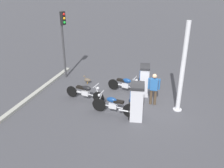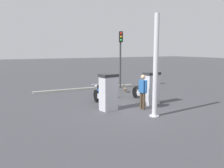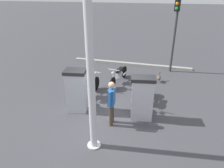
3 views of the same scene
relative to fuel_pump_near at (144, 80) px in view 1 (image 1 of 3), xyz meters
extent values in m
plane|color=#424247|center=(-0.03, 1.20, -0.81)|extent=(120.00, 120.00, 0.00)
cube|color=silver|center=(0.00, 0.00, -0.07)|extent=(0.54, 0.79, 1.48)
cube|color=#1E478C|center=(0.23, 0.03, 0.25)|extent=(0.10, 0.52, 0.32)
cube|color=#262628|center=(0.00, 0.00, 0.73)|extent=(0.59, 0.87, 0.12)
cylinder|color=black|center=(0.24, 0.25, -0.30)|extent=(0.05, 0.05, 0.96)
cube|color=silver|center=(0.00, 2.40, -0.06)|extent=(0.61, 0.76, 1.52)
cube|color=#1E478C|center=(0.27, 2.44, 0.28)|extent=(0.09, 0.49, 0.32)
cube|color=#262628|center=(0.00, 2.40, 0.76)|extent=(0.67, 0.83, 0.12)
cylinder|color=black|center=(0.28, 2.65, -0.28)|extent=(0.05, 0.05, 0.99)
cylinder|color=black|center=(0.36, 0.12, -0.52)|extent=(0.60, 0.17, 0.60)
cylinder|color=black|center=(1.68, -0.15, -0.52)|extent=(0.60, 0.17, 0.60)
cube|color=silver|center=(0.97, -0.01, -0.42)|extent=(0.39, 0.27, 0.24)
cylinder|color=silver|center=(1.02, -0.02, -0.47)|extent=(1.01, 0.26, 0.05)
ellipsoid|color=navy|center=(0.90, 0.01, -0.14)|extent=(0.51, 0.31, 0.24)
cube|color=black|center=(1.24, -0.06, -0.17)|extent=(0.47, 0.29, 0.10)
cylinder|color=silver|center=(0.40, 0.11, -0.22)|extent=(0.26, 0.09, 0.57)
cylinder|color=silver|center=(0.47, 0.10, 0.10)|extent=(0.15, 0.56, 0.04)
sphere|color=silver|center=(0.38, 0.12, -0.02)|extent=(0.17, 0.17, 0.14)
cylinder|color=silver|center=(1.46, -0.23, -0.50)|extent=(0.55, 0.18, 0.07)
cylinder|color=black|center=(1.75, 2.22, -0.49)|extent=(0.65, 0.14, 0.65)
cylinder|color=black|center=(0.28, 2.38, -0.49)|extent=(0.65, 0.14, 0.65)
cube|color=silver|center=(1.06, 2.29, -0.39)|extent=(0.38, 0.24, 0.24)
cylinder|color=silver|center=(1.01, 2.30, -0.44)|extent=(1.10, 0.17, 0.05)
ellipsoid|color=navy|center=(1.13, 2.29, -0.11)|extent=(0.50, 0.27, 0.24)
cube|color=black|center=(0.80, 2.32, -0.14)|extent=(0.46, 0.25, 0.10)
cylinder|color=silver|center=(1.71, 2.22, -0.19)|extent=(0.26, 0.07, 0.57)
cylinder|color=silver|center=(1.63, 2.23, 0.13)|extent=(0.10, 0.56, 0.04)
sphere|color=silver|center=(1.73, 2.22, 0.01)|extent=(0.15, 0.15, 0.14)
cylinder|color=silver|center=(0.49, 2.48, -0.47)|extent=(0.55, 0.13, 0.07)
cylinder|color=black|center=(2.01, 1.50, -0.52)|extent=(0.60, 0.16, 0.60)
cylinder|color=black|center=(3.52, 1.23, -0.52)|extent=(0.60, 0.16, 0.60)
cube|color=silver|center=(2.72, 1.37, -0.42)|extent=(0.39, 0.26, 0.24)
cylinder|color=silver|center=(2.76, 1.36, -0.47)|extent=(1.14, 0.25, 0.05)
ellipsoid|color=black|center=(2.65, 1.39, -0.14)|extent=(0.51, 0.30, 0.24)
cube|color=black|center=(2.98, 1.33, -0.17)|extent=(0.47, 0.27, 0.10)
cylinder|color=silver|center=(2.05, 1.49, -0.22)|extent=(0.26, 0.09, 0.57)
cylinder|color=silver|center=(2.13, 1.48, 0.10)|extent=(0.13, 0.56, 0.04)
sphere|color=silver|center=(2.03, 1.50, -0.02)|extent=(0.16, 0.16, 0.14)
cylinder|color=silver|center=(3.30, 1.15, -0.50)|extent=(0.55, 0.17, 0.07)
cylinder|color=#473828|center=(-0.67, 0.94, -0.43)|extent=(0.13, 0.13, 0.77)
cylinder|color=#473828|center=(-0.47, 0.94, -0.43)|extent=(0.13, 0.13, 0.77)
cube|color=#265999|center=(-0.57, 0.94, 0.24)|extent=(0.37, 0.21, 0.57)
cylinder|color=#265999|center=(-0.81, 0.93, 0.27)|extent=(0.09, 0.09, 0.54)
cylinder|color=#265999|center=(-0.33, 0.95, 0.27)|extent=(0.09, 0.09, 0.54)
sphere|color=tan|center=(-0.57, 0.94, 0.66)|extent=(0.22, 0.22, 0.21)
ellipsoid|color=brown|center=(3.32, -0.54, -0.60)|extent=(0.39, 0.20, 0.22)
cylinder|color=brown|center=(3.45, -0.54, -0.53)|extent=(0.06, 0.06, 0.15)
sphere|color=brown|center=(3.48, -0.54, -0.38)|extent=(0.10, 0.10, 0.10)
cone|color=orange|center=(3.55, -0.54, -0.39)|extent=(0.07, 0.04, 0.04)
cone|color=brown|center=(3.14, -0.53, -0.56)|extent=(0.08, 0.08, 0.08)
cylinder|color=orange|center=(3.32, -0.50, -0.76)|extent=(0.02, 0.02, 0.11)
cylinder|color=orange|center=(3.32, -0.58, -0.76)|extent=(0.02, 0.02, 0.11)
cylinder|color=#38383A|center=(4.94, -1.12, 1.14)|extent=(0.15, 0.15, 3.92)
cube|color=black|center=(4.81, -1.08, 2.74)|extent=(0.27, 0.29, 0.72)
sphere|color=red|center=(4.71, -1.04, 2.96)|extent=(0.19, 0.19, 0.15)
sphere|color=orange|center=(4.71, -1.04, 2.74)|extent=(0.19, 0.19, 0.15)
sphere|color=green|center=(4.71, -1.04, 2.52)|extent=(0.19, 0.19, 0.15)
cylinder|color=silver|center=(-1.75, 1.19, 1.23)|extent=(0.20, 0.20, 4.10)
cylinder|color=silver|center=(-1.75, 1.19, -0.79)|extent=(0.40, 0.40, 0.04)
cube|color=#9E9E93|center=(5.49, 1.20, -0.75)|extent=(0.52, 7.10, 0.12)
camera|label=1|loc=(-1.22, 11.27, 4.92)|focal=38.24mm
camera|label=2|loc=(-8.91, 7.05, 1.90)|focal=36.79mm
camera|label=3|loc=(-6.26, -0.40, 3.45)|focal=32.99mm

